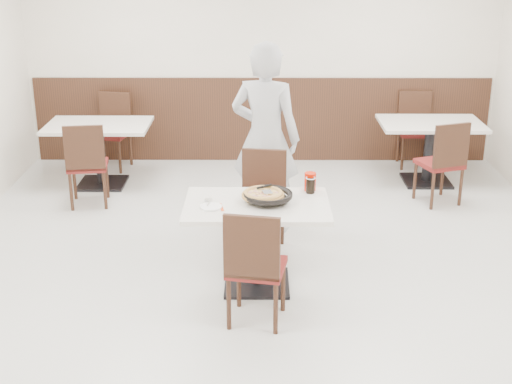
{
  "coord_description": "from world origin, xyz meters",
  "views": [
    {
      "loc": [
        -0.04,
        -5.59,
        2.86
      ],
      "look_at": [
        -0.06,
        -0.3,
        0.93
      ],
      "focal_mm": 50.0,
      "sensor_mm": 36.0,
      "label": 1
    }
  ],
  "objects_px": {
    "chair_far": "(262,204)",
    "cola_glass": "(310,186)",
    "pizza_pan": "(268,198)",
    "bg_chair_right_far": "(416,130)",
    "side_plate": "(211,207)",
    "pizza": "(263,195)",
    "diner_person": "(265,138)",
    "bg_chair_left_near": "(88,163)",
    "bg_chair_left_far": "(111,132)",
    "bg_table_left": "(100,155)",
    "main_table": "(257,245)",
    "red_cup": "(310,182)",
    "chair_near": "(257,265)",
    "bg_table_right": "(429,152)",
    "bg_chair_right_near": "(440,162)"
  },
  "relations": [
    {
      "from": "chair_near",
      "to": "side_plate",
      "type": "bearing_deg",
      "value": 138.22
    },
    {
      "from": "side_plate",
      "to": "bg_chair_right_far",
      "type": "relative_size",
      "value": 0.19
    },
    {
      "from": "pizza_pan",
      "to": "bg_chair_right_far",
      "type": "bearing_deg",
      "value": 59.75
    },
    {
      "from": "diner_person",
      "to": "main_table",
      "type": "bearing_deg",
      "value": 103.05
    },
    {
      "from": "main_table",
      "to": "pizza",
      "type": "bearing_deg",
      "value": 32.56
    },
    {
      "from": "pizza_pan",
      "to": "bg_chair_right_near",
      "type": "xyz_separation_m",
      "value": [
        1.92,
        1.99,
        -0.32
      ]
    },
    {
      "from": "pizza",
      "to": "cola_glass",
      "type": "distance_m",
      "value": 0.47
    },
    {
      "from": "bg_chair_right_near",
      "to": "chair_near",
      "type": "bearing_deg",
      "value": -147.57
    },
    {
      "from": "bg_chair_left_near",
      "to": "bg_table_right",
      "type": "distance_m",
      "value": 3.99
    },
    {
      "from": "diner_person",
      "to": "chair_near",
      "type": "bearing_deg",
      "value": 104.17
    },
    {
      "from": "main_table",
      "to": "chair_far",
      "type": "bearing_deg",
      "value": 86.61
    },
    {
      "from": "bg_chair_left_near",
      "to": "bg_chair_right_far",
      "type": "xyz_separation_m",
      "value": [
        3.89,
        1.4,
        0.0
      ]
    },
    {
      "from": "side_plate",
      "to": "bg_chair_left_near",
      "type": "bearing_deg",
      "value": 126.26
    },
    {
      "from": "bg_table_left",
      "to": "bg_table_right",
      "type": "relative_size",
      "value": 1.0
    },
    {
      "from": "main_table",
      "to": "pizza_pan",
      "type": "bearing_deg",
      "value": 11.89
    },
    {
      "from": "bg_chair_left_near",
      "to": "cola_glass",
      "type": "bearing_deg",
      "value": -43.61
    },
    {
      "from": "pizza",
      "to": "diner_person",
      "type": "height_order",
      "value": "diner_person"
    },
    {
      "from": "cola_glass",
      "to": "bg_table_right",
      "type": "bearing_deg",
      "value": 56.77
    },
    {
      "from": "pizza",
      "to": "red_cup",
      "type": "bearing_deg",
      "value": 35.13
    },
    {
      "from": "bg_chair_left_far",
      "to": "pizza",
      "type": "bearing_deg",
      "value": 133.38
    },
    {
      "from": "bg_chair_left_near",
      "to": "bg_chair_left_far",
      "type": "height_order",
      "value": "same"
    },
    {
      "from": "main_table",
      "to": "red_cup",
      "type": "bearing_deg",
      "value": 34.86
    },
    {
      "from": "pizza",
      "to": "bg_chair_left_far",
      "type": "distance_m",
      "value": 3.73
    },
    {
      "from": "bg_table_right",
      "to": "bg_chair_right_far",
      "type": "xyz_separation_m",
      "value": [
        -0.03,
        0.65,
        0.1
      ]
    },
    {
      "from": "pizza_pan",
      "to": "bg_table_right",
      "type": "relative_size",
      "value": 0.26
    },
    {
      "from": "bg_chair_left_near",
      "to": "diner_person",
      "type": "bearing_deg",
      "value": -26.63
    },
    {
      "from": "chair_far",
      "to": "cola_glass",
      "type": "relative_size",
      "value": 7.31
    },
    {
      "from": "pizza_pan",
      "to": "pizza",
      "type": "height_order",
      "value": "pizza"
    },
    {
      "from": "pizza",
      "to": "pizza_pan",
      "type": "bearing_deg",
      "value": -17.36
    },
    {
      "from": "chair_far",
      "to": "pizza",
      "type": "xyz_separation_m",
      "value": [
        0.01,
        -0.67,
        0.34
      ]
    },
    {
      "from": "pizza",
      "to": "diner_person",
      "type": "relative_size",
      "value": 0.19
    },
    {
      "from": "bg_chair_right_near",
      "to": "bg_chair_right_far",
      "type": "bearing_deg",
      "value": 69.78
    },
    {
      "from": "pizza_pan",
      "to": "bg_table_left",
      "type": "relative_size",
      "value": 0.26
    },
    {
      "from": "main_table",
      "to": "bg_table_left",
      "type": "bearing_deg",
      "value": 125.88
    },
    {
      "from": "bg_chair_right_near",
      "to": "red_cup",
      "type": "bearing_deg",
      "value": -152.35
    },
    {
      "from": "bg_table_left",
      "to": "cola_glass",
      "type": "bearing_deg",
      "value": -44.98
    },
    {
      "from": "bg_chair_left_far",
      "to": "bg_chair_right_near",
      "type": "xyz_separation_m",
      "value": [
        3.88,
        -1.2,
        0.0
      ]
    },
    {
      "from": "chair_far",
      "to": "bg_chair_right_far",
      "type": "relative_size",
      "value": 1.0
    },
    {
      "from": "chair_near",
      "to": "chair_far",
      "type": "distance_m",
      "value": 1.29
    },
    {
      "from": "chair_far",
      "to": "cola_glass",
      "type": "bearing_deg",
      "value": 140.76
    },
    {
      "from": "bg_chair_left_far",
      "to": "diner_person",
      "type": "bearing_deg",
      "value": 147.33
    },
    {
      "from": "pizza",
      "to": "diner_person",
      "type": "xyz_separation_m",
      "value": [
        0.03,
        1.24,
        0.14
      ]
    },
    {
      "from": "bg_chair_left_near",
      "to": "bg_chair_right_near",
      "type": "distance_m",
      "value": 3.88
    },
    {
      "from": "main_table",
      "to": "bg_chair_left_far",
      "type": "xyz_separation_m",
      "value": [
        -1.86,
        3.22,
        0.1
      ]
    },
    {
      "from": "side_plate",
      "to": "cola_glass",
      "type": "relative_size",
      "value": 1.37
    },
    {
      "from": "chair_far",
      "to": "pizza_pan",
      "type": "relative_size",
      "value": 3.0
    },
    {
      "from": "bg_table_right",
      "to": "cola_glass",
      "type": "bearing_deg",
      "value": -123.23
    },
    {
      "from": "chair_near",
      "to": "side_plate",
      "type": "height_order",
      "value": "chair_near"
    },
    {
      "from": "bg_chair_left_far",
      "to": "bg_chair_right_near",
      "type": "bearing_deg",
      "value": 175.13
    },
    {
      "from": "side_plate",
      "to": "pizza_pan",
      "type": "bearing_deg",
      "value": 14.49
    }
  ]
}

